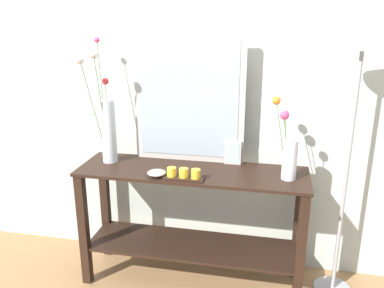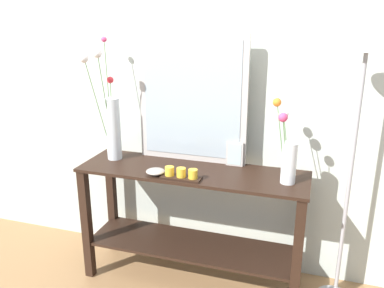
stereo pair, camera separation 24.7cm
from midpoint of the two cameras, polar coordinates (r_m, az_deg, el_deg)
The scene contains 10 objects.
ground_plane at distance 2.93m, azimuth 2.55°, elevation -18.78°, with size 7.00×6.00×0.02m, color #997047.
wall_back at distance 2.71m, azimuth 4.85°, elevation 9.57°, with size 6.40×0.08×2.70m, color beige.
console_table at distance 2.65m, azimuth 2.71°, elevation -9.75°, with size 1.46×0.43×0.80m.
mirror_leaning at distance 2.60m, azimuth 2.74°, elevation 6.37°, with size 0.73×0.03×0.83m.
tall_vase_left at distance 2.68m, azimuth -8.84°, elevation 3.07°, with size 0.17×0.29×0.80m.
vase_right at distance 2.38m, azimuth 16.38°, elevation -1.29°, with size 0.17×0.18×0.48m.
candle_tray at distance 2.39m, azimuth 1.41°, elevation -4.39°, with size 0.24×0.09×0.07m.
picture_frame_small at distance 2.60m, azimuth 8.81°, elevation -1.48°, with size 0.11×0.01×0.16m.
decorative_bowl at distance 2.45m, azimuth -2.37°, elevation -3.99°, with size 0.12×0.12×0.04m.
floor_lamp at distance 2.44m, azimuth 25.08°, elevation 1.59°, with size 0.24×0.24×1.66m.
Camera 2 is at (0.72, -2.25, 1.73)m, focal length 37.39 mm.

